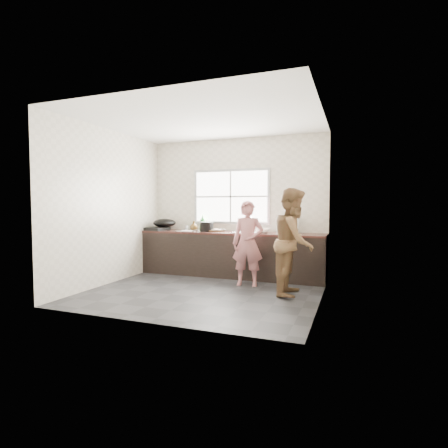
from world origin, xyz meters
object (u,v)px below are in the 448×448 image
at_px(bowl_mince, 216,230).
at_px(bottle_brown_tall, 207,226).
at_px(woman, 248,246).
at_px(black_pot, 207,227).
at_px(bowl_held, 263,231).
at_px(bottle_brown_short, 194,226).
at_px(bowl_crabs, 262,231).
at_px(wok, 164,223).
at_px(cutting_board, 216,231).
at_px(pot_lid_left, 181,231).
at_px(dish_rack, 287,225).
at_px(person_side, 294,242).
at_px(glass_jar, 187,228).
at_px(pot_lid_right, 195,230).
at_px(plate_food, 187,231).
at_px(burner, 157,229).
at_px(bottle_green, 203,223).

relative_size(bowl_mince, bottle_brown_tall, 1.00).
height_order(woman, black_pot, woman).
bearing_deg(bowl_held, bottle_brown_short, 178.50).
relative_size(bowl_crabs, wok, 0.44).
bearing_deg(bowl_crabs, woman, -100.49).
relative_size(woman, bowl_mince, 6.92).
distance_m(woman, wok, 2.12).
distance_m(cutting_board, bowl_crabs, 0.95).
bearing_deg(bowl_crabs, cutting_board, 175.69).
distance_m(cutting_board, pot_lid_left, 0.72).
height_order(woman, dish_rack, woman).
bearing_deg(wok, bowl_crabs, -1.38).
relative_size(person_side, dish_rack, 4.10).
xyz_separation_m(bowl_mince, bottle_brown_tall, (-0.31, 0.25, 0.07)).
distance_m(bowl_held, bottle_brown_short, 1.44).
height_order(woman, glass_jar, woman).
xyz_separation_m(bowl_crabs, dish_rack, (0.41, 0.27, 0.12)).
xyz_separation_m(bowl_mince, bowl_held, (0.93, 0.02, 0.00)).
xyz_separation_m(cutting_board, bowl_mince, (0.01, -0.02, 0.01)).
bearing_deg(bottle_brown_tall, pot_lid_right, -143.33).
height_order(plate_food, pot_lid_left, plate_food).
bearing_deg(burner, pot_lid_left, -1.33).
height_order(bowl_held, glass_jar, glass_jar).
relative_size(plate_food, wok, 0.50).
height_order(bottle_green, bottle_brown_short, bottle_green).
distance_m(bottle_green, burner, 0.96).
height_order(bottle_brown_tall, glass_jar, bottle_brown_tall).
bearing_deg(cutting_board, pot_lid_left, -169.71).
relative_size(cutting_board, dish_rack, 0.88).
bearing_deg(bottle_brown_tall, person_side, -31.20).
xyz_separation_m(woman, cutting_board, (-0.84, 0.65, 0.20)).
height_order(cutting_board, bowl_held, bowl_held).
distance_m(bottle_brown_short, pot_lid_left, 0.28).
bearing_deg(cutting_board, wok, -178.95).
distance_m(bottle_brown_short, burner, 0.79).
height_order(bowl_held, plate_food, bowl_held).
distance_m(dish_rack, pot_lid_right, 1.87).
distance_m(person_side, glass_jar, 2.71).
bearing_deg(black_pot, pot_lid_left, -170.99).
height_order(black_pot, glass_jar, black_pot).
distance_m(woman, pot_lid_left, 1.65).
height_order(black_pot, bottle_green, bottle_green).
height_order(woman, bottle_brown_short, woman).
relative_size(person_side, bottle_brown_tall, 8.37).
distance_m(woman, bottle_brown_short, 1.53).
xyz_separation_m(cutting_board, burner, (-1.28, -0.12, 0.01)).
bearing_deg(pot_lid_right, bowl_mince, -10.41).
relative_size(bowl_held, bottle_brown_short, 0.97).
relative_size(woman, pot_lid_right, 5.81).
relative_size(person_side, bottle_brown_short, 8.98).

